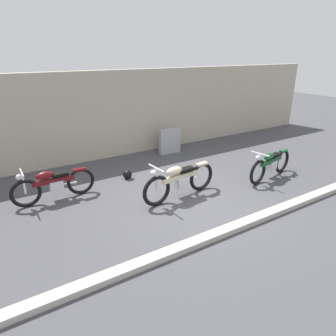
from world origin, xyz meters
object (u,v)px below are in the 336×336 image
stone_marker (170,141)px  helmet (127,174)px  motorcycle_green (270,164)px  motorcycle_maroon (53,184)px  motorcycle_cream (180,180)px

stone_marker → helmet: (-2.26, -1.32, -0.31)m
helmet → motorcycle_green: size_ratio=0.13×
motorcycle_green → motorcycle_maroon: bearing=-28.5°
stone_marker → motorcycle_cream: (-1.64, -3.09, 0.03)m
motorcycle_cream → motorcycle_maroon: (-2.69, 1.49, -0.04)m
helmet → motorcycle_cream: (0.62, -1.77, 0.34)m
stone_marker → motorcycle_cream: size_ratio=0.41×
helmet → motorcycle_cream: 1.90m
motorcycle_cream → motorcycle_maroon: size_ratio=1.09×
helmet → motorcycle_maroon: (-2.07, -0.28, 0.30)m
motorcycle_cream → helmet: bearing=-75.6°
helmet → motorcycle_green: motorcycle_green is taller
stone_marker → helmet: stone_marker is taller
stone_marker → motorcycle_green: 3.66m
stone_marker → motorcycle_maroon: bearing=-159.8°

